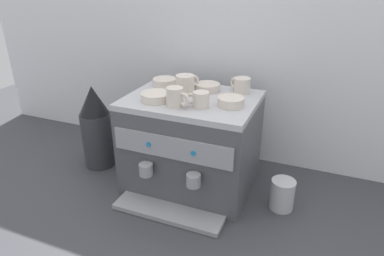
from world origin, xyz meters
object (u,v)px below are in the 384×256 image
coffee_grinder (96,127)px  milk_pitcher (282,194)px  espresso_machine (192,143)px  ceramic_cup_3 (200,100)px  ceramic_bowl_0 (165,83)px  ceramic_bowl_3 (156,97)px  ceramic_cup_2 (176,97)px  ceramic_bowl_2 (231,102)px  ceramic_cup_1 (186,84)px  ceramic_bowl_1 (207,87)px  ceramic_cup_0 (241,85)px

coffee_grinder → milk_pitcher: (0.91, -0.01, -0.14)m
espresso_machine → ceramic_cup_3: (0.07, -0.09, 0.24)m
ceramic_bowl_0 → coffee_grinder: size_ratio=0.26×
milk_pitcher → ceramic_bowl_3: bearing=-174.7°
ceramic_cup_2 → ceramic_bowl_3: ceramic_cup_2 is taller
ceramic_bowl_0 → milk_pitcher: size_ratio=0.83×
ceramic_cup_3 → milk_pitcher: bearing=8.4°
espresso_machine → milk_pitcher: espresso_machine is taller
milk_pitcher → ceramic_bowl_2: bearing=178.7°
ceramic_cup_2 → milk_pitcher: 0.59m
espresso_machine → ceramic_cup_1: size_ratio=4.47×
ceramic_cup_1 → ceramic_bowl_2: (0.22, -0.07, -0.02)m
ceramic_cup_1 → ceramic_bowl_2: 0.23m
ceramic_cup_1 → ceramic_bowl_3: ceramic_cup_1 is taller
ceramic_cup_2 → ceramic_bowl_3: bearing=163.2°
ceramic_bowl_1 → ceramic_cup_2: bearing=-102.1°
espresso_machine → ceramic_cup_2: bearing=-99.4°
ceramic_cup_3 → ceramic_bowl_0: bearing=143.2°
ceramic_bowl_3 → milk_pitcher: size_ratio=0.93×
coffee_grinder → ceramic_cup_0: bearing=13.9°
ceramic_bowl_3 → milk_pitcher: bearing=5.3°
ceramic_bowl_2 → coffee_grinder: size_ratio=0.25×
milk_pitcher → coffee_grinder: bearing=179.1°
ceramic_cup_0 → ceramic_cup_3: bearing=-114.0°
ceramic_bowl_1 → milk_pitcher: size_ratio=0.85×
espresso_machine → ceramic_bowl_0: bearing=150.8°
ceramic_bowl_0 → ceramic_bowl_3: ceramic_bowl_0 is taller
ceramic_cup_0 → coffee_grinder: bearing=-166.1°
ceramic_bowl_1 → ceramic_bowl_2: 0.20m
ceramic_bowl_0 → ceramic_cup_1: bearing=-22.8°
ceramic_bowl_1 → coffee_grinder: bearing=-165.8°
espresso_machine → ceramic_cup_3: 0.27m
espresso_machine → ceramic_cup_0: (0.17, 0.14, 0.24)m
ceramic_bowl_0 → ceramic_cup_3: bearing=-36.8°
ceramic_bowl_0 → ceramic_bowl_2: size_ratio=1.03×
coffee_grinder → ceramic_cup_2: bearing=-11.3°
ceramic_bowl_0 → ceramic_cup_0: bearing=8.0°
ceramic_cup_0 → ceramic_bowl_0: size_ratio=0.92×
ceramic_cup_2 → ceramic_cup_3: (0.09, 0.03, -0.01)m
ceramic_bowl_0 → ceramic_bowl_1: (0.20, 0.02, -0.00)m
espresso_machine → ceramic_cup_1: bearing=135.8°
espresso_machine → ceramic_bowl_0: (-0.17, 0.10, 0.23)m
ceramic_bowl_0 → ceramic_bowl_3: bearing=-74.8°
ceramic_cup_2 → ceramic_cup_3: size_ratio=1.08×
ceramic_bowl_3 → milk_pitcher: ceramic_bowl_3 is taller
coffee_grinder → ceramic_cup_1: bearing=7.9°
ceramic_cup_3 → milk_pitcher: 0.52m
ceramic_cup_1 → ceramic_cup_3: size_ratio=1.24×
coffee_grinder → ceramic_bowl_0: bearing=19.8°
coffee_grinder → ceramic_cup_3: bearing=-6.6°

